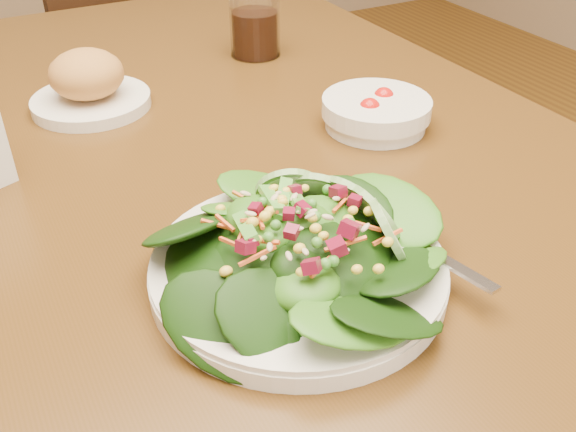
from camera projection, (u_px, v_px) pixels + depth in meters
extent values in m
cube|color=#492C10|center=(228.00, 162.00, 0.83)|extent=(0.90, 1.40, 0.04)
cylinder|color=black|center=(273.00, 145.00, 1.66)|extent=(0.07, 0.07, 0.71)
cube|color=black|center=(104.00, 90.00, 1.89)|extent=(0.43, 0.43, 0.04)
cylinder|color=black|center=(136.00, 118.00, 2.19)|extent=(0.04, 0.04, 0.36)
cylinder|color=black|center=(45.00, 146.00, 2.02)|extent=(0.04, 0.04, 0.36)
cylinder|color=black|center=(185.00, 153.00, 1.98)|extent=(0.04, 0.04, 0.36)
cylinder|color=black|center=(88.00, 187.00, 1.82)|extent=(0.04, 0.04, 0.36)
cube|color=black|center=(120.00, 31.00, 1.65)|extent=(0.35, 0.09, 0.41)
cylinder|color=white|center=(298.00, 271.00, 0.60)|extent=(0.28, 0.28, 0.02)
ellipsoid|color=black|center=(298.00, 246.00, 0.58)|extent=(0.19, 0.19, 0.04)
cube|color=silver|center=(420.00, 241.00, 0.62)|extent=(0.05, 0.18, 0.01)
cylinder|color=white|center=(92.00, 102.00, 0.91)|extent=(0.17, 0.17, 0.02)
ellipsoid|color=#B97B3C|center=(86.00, 74.00, 0.89)|extent=(0.10, 0.10, 0.07)
cylinder|color=white|center=(376.00, 113.00, 0.86)|extent=(0.15, 0.15, 0.04)
sphere|color=red|center=(384.00, 99.00, 0.86)|extent=(0.03, 0.03, 0.03)
sphere|color=red|center=(369.00, 110.00, 0.83)|extent=(0.03, 0.03, 0.03)
cylinder|color=silver|center=(254.00, 11.00, 1.05)|extent=(0.08, 0.08, 0.15)
cylinder|color=black|center=(255.00, 33.00, 1.07)|extent=(0.08, 0.08, 0.07)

